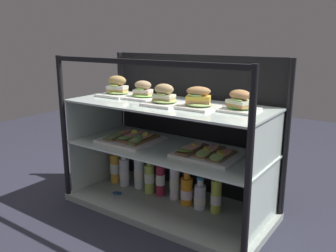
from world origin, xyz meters
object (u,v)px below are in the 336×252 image
object	(u,v)px
plated_roll_sandwich_right_of_center	(164,98)
juice_bottle_front_second	(200,196)
juice_bottle_tucked_behind	(124,172)
open_sandwich_tray_far_left	(208,153)
plated_roll_sandwich_mid_right	(117,89)
juice_bottle_front_left_end	(174,182)
juice_bottle_back_left	(187,191)
juice_bottle_front_right_end	(160,179)
kitchen_scissors	(116,194)
plated_roll_sandwich_mid_left	(143,93)
juice_bottle_front_fourth	(115,167)
plated_roll_sandwich_far_left	(240,103)
plated_roll_sandwich_near_right_corner	(198,100)
open_sandwich_tray_far_right	(131,138)
juice_bottle_back_center	(216,196)
juice_bottle_back_right	(139,172)
juice_bottle_front_middle	(149,178)

from	to	relation	value
plated_roll_sandwich_right_of_center	juice_bottle_front_second	distance (m)	0.61
juice_bottle_tucked_behind	juice_bottle_front_second	world-z (taller)	juice_bottle_tucked_behind
open_sandwich_tray_far_left	plated_roll_sandwich_mid_right	bearing A→B (deg)	177.40
plated_roll_sandwich_right_of_center	juice_bottle_front_left_end	distance (m)	0.56
juice_bottle_back_left	juice_bottle_tucked_behind	bearing A→B (deg)	-179.32
juice_bottle_front_right_end	kitchen_scissors	xyz separation A→B (m)	(-0.23, -0.16, -0.10)
juice_bottle_front_second	plated_roll_sandwich_mid_left	bearing A→B (deg)	179.60
juice_bottle_back_left	open_sandwich_tray_far_left	bearing A→B (deg)	-16.27
juice_bottle_front_fourth	kitchen_scissors	xyz separation A→B (m)	(0.15, -0.15, -0.10)
plated_roll_sandwich_far_left	juice_bottle_back_left	world-z (taller)	plated_roll_sandwich_far_left
juice_bottle_front_left_end	juice_bottle_back_left	distance (m)	0.11
plated_roll_sandwich_near_right_corner	open_sandwich_tray_far_right	world-z (taller)	plated_roll_sandwich_near_right_corner
juice_bottle_tucked_behind	juice_bottle_back_left	xyz separation A→B (m)	(0.49, 0.01, -0.01)
open_sandwich_tray_far_left	juice_bottle_back_center	world-z (taller)	open_sandwich_tray_far_left
juice_bottle_tucked_behind	juice_bottle_back_right	size ratio (longest dim) A/B	0.91
plated_roll_sandwich_far_left	kitchen_scissors	distance (m)	1.00
plated_roll_sandwich_mid_left	juice_bottle_front_left_end	distance (m)	0.58
plated_roll_sandwich_near_right_corner	juice_bottle_back_right	bearing A→B (deg)	168.76
plated_roll_sandwich_mid_right	juice_bottle_back_right	size ratio (longest dim) A/B	0.81
plated_roll_sandwich_mid_left	open_sandwich_tray_far_left	xyz separation A→B (m)	(0.48, -0.05, -0.28)
juice_bottle_front_fourth	juice_bottle_front_second	world-z (taller)	juice_bottle_front_fourth
plated_roll_sandwich_mid_left	kitchen_scissors	xyz separation A→B (m)	(-0.11, -0.15, -0.64)
plated_roll_sandwich_right_of_center	open_sandwich_tray_far_left	world-z (taller)	plated_roll_sandwich_right_of_center
plated_roll_sandwich_far_left	juice_bottle_front_left_end	size ratio (longest dim) A/B	0.73
juice_bottle_back_left	juice_bottle_front_second	world-z (taller)	juice_bottle_back_left
plated_roll_sandwich_near_right_corner	juice_bottle_back_right	world-z (taller)	plated_roll_sandwich_near_right_corner
juice_bottle_front_middle	juice_bottle_back_right	bearing A→B (deg)	166.77
juice_bottle_tucked_behind	juice_bottle_front_left_end	xyz separation A→B (m)	(0.39, 0.03, 0.01)
juice_bottle_tucked_behind	kitchen_scissors	bearing A→B (deg)	-68.17
plated_roll_sandwich_mid_right	kitchen_scissors	distance (m)	0.67
plated_roll_sandwich_mid_left	plated_roll_sandwich_near_right_corner	size ratio (longest dim) A/B	1.09
plated_roll_sandwich_mid_left	juice_bottle_tucked_behind	size ratio (longest dim) A/B	0.85
plated_roll_sandwich_mid_left	juice_bottle_front_right_end	world-z (taller)	plated_roll_sandwich_mid_left
open_sandwich_tray_far_left	juice_bottle_back_left	xyz separation A→B (m)	(-0.16, 0.05, -0.28)
plated_roll_sandwich_mid_left	kitchen_scissors	size ratio (longest dim) A/B	1.29
juice_bottle_back_left	open_sandwich_tray_far_right	bearing A→B (deg)	-169.40
juice_bottle_front_middle	kitchen_scissors	bearing A→B (deg)	-134.53
plated_roll_sandwich_right_of_center	open_sandwich_tray_far_right	world-z (taller)	plated_roll_sandwich_right_of_center
plated_roll_sandwich_mid_right	plated_roll_sandwich_near_right_corner	world-z (taller)	plated_roll_sandwich_mid_right
open_sandwich_tray_far_left	juice_bottle_front_second	xyz separation A→B (m)	(-0.07, 0.04, -0.29)
plated_roll_sandwich_right_of_center	open_sandwich_tray_far_left	bearing A→B (deg)	12.68
juice_bottle_back_center	juice_bottle_back_right	bearing A→B (deg)	178.40
plated_roll_sandwich_right_of_center	plated_roll_sandwich_near_right_corner	size ratio (longest dim) A/B	1.05
juice_bottle_front_fourth	juice_bottle_front_second	distance (m)	0.67
open_sandwich_tray_far_right	open_sandwich_tray_far_left	world-z (taller)	open_sandwich_tray_far_right
juice_bottle_tucked_behind	juice_bottle_back_center	world-z (taller)	juice_bottle_back_center
juice_bottle_back_right	kitchen_scissors	world-z (taller)	juice_bottle_back_right
plated_roll_sandwich_mid_left	juice_bottle_front_middle	bearing A→B (deg)	0.02
juice_bottle_front_fourth	juice_bottle_front_middle	xyz separation A→B (m)	(0.30, -0.00, -0.00)
open_sandwich_tray_far_right	juice_bottle_tucked_behind	distance (m)	0.30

